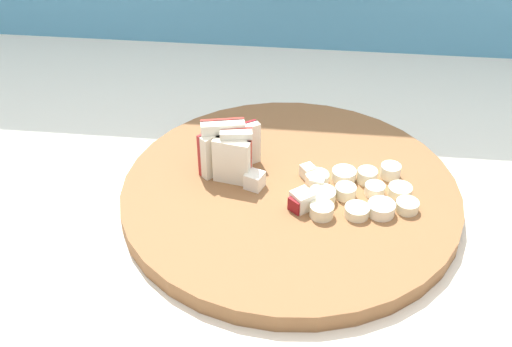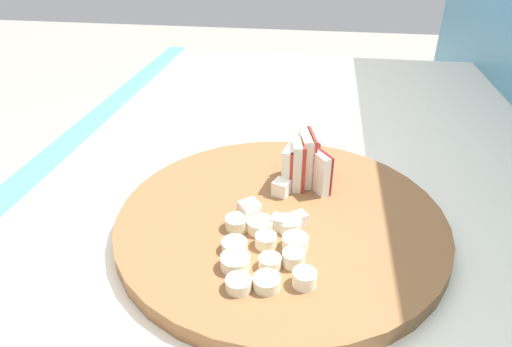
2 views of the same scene
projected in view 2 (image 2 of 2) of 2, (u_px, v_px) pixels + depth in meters
cutting_board at (281, 220)px, 0.54m from camera, size 0.39×0.39×0.02m
apple_wedge_fan at (303, 163)px, 0.58m from camera, size 0.07×0.06×0.07m
apple_dice_pile at (268, 207)px, 0.53m from camera, size 0.09×0.08×0.02m
banana_slice_rows at (265, 249)px, 0.46m from camera, size 0.13×0.10×0.02m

